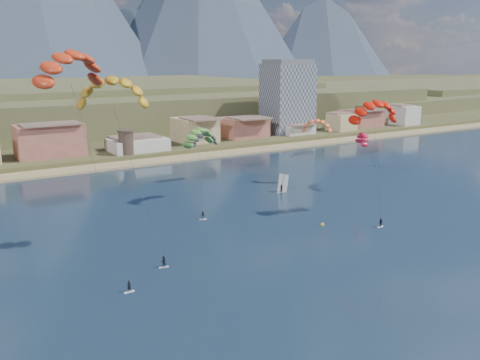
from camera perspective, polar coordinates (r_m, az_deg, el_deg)
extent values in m
plane|color=black|center=(86.43, 11.54, -10.67)|extent=(2400.00, 2400.00, 0.00)
cube|color=tan|center=(175.09, -12.97, 1.64)|extent=(2200.00, 12.00, 0.90)
cube|color=brown|center=(293.55, -13.11, 8.09)|extent=(320.00, 150.00, 15.00)
cube|color=brown|center=(410.70, 18.44, 8.68)|extent=(240.00, 120.00, 8.00)
cube|color=brown|center=(505.32, 23.63, 9.24)|extent=(260.00, 140.00, 12.00)
cone|color=#2A3847|center=(1140.21, 8.64, 17.87)|extent=(340.00, 340.00, 250.00)
cone|color=#2A3847|center=(1298.83, 16.03, 16.29)|extent=(320.00, 320.00, 220.00)
cube|color=gray|center=(232.50, 5.26, 8.93)|extent=(20.00, 16.00, 30.00)
cube|color=#59595E|center=(231.82, 5.34, 12.87)|extent=(18.00, 14.40, 2.00)
cylinder|color=#47382D|center=(183.12, -12.43, 4.01)|extent=(5.20, 5.20, 8.00)
cylinder|color=#47382D|center=(182.49, -12.49, 5.34)|extent=(5.82, 5.82, 0.60)
cube|color=silver|center=(82.22, -12.10, -11.96)|extent=(1.62, 0.53, 0.11)
imported|color=black|center=(81.81, -12.14, -11.34)|extent=(0.69, 0.46, 1.85)
cylinder|color=#262626|center=(82.81, -15.24, -0.26)|extent=(0.05, 0.05, 32.77)
cube|color=silver|center=(90.13, -8.41, -9.47)|extent=(1.75, 0.81, 0.11)
imported|color=black|center=(89.74, -8.44, -8.86)|extent=(1.06, 0.89, 1.93)
cylinder|color=#262626|center=(90.77, -11.20, -0.23)|extent=(0.05, 0.05, 28.32)
cube|color=silver|center=(113.19, 15.22, -5.00)|extent=(1.68, 0.70, 0.11)
imported|color=black|center=(112.89, 15.25, -4.52)|extent=(1.15, 0.60, 1.88)
cylinder|color=#262626|center=(115.22, 14.87, 1.04)|extent=(0.05, 0.05, 22.41)
cube|color=silver|center=(114.47, -4.10, -4.34)|extent=(1.62, 0.98, 0.10)
imported|color=black|center=(114.18, -4.11, -3.89)|extent=(1.32, 1.03, 1.79)
cylinder|color=#262626|center=(119.85, -4.34, 0.24)|extent=(0.05, 0.05, 20.16)
cylinder|color=#262626|center=(145.23, -3.16, 1.65)|extent=(0.04, 0.04, 12.90)
cylinder|color=#262626|center=(144.50, 9.41, 2.27)|extent=(0.04, 0.04, 16.35)
cylinder|color=#262626|center=(140.77, 14.26, 1.23)|extent=(0.04, 0.04, 14.24)
cube|color=silver|center=(137.39, 4.59, -1.32)|extent=(2.76, 1.46, 0.13)
imported|color=black|center=(137.14, 4.60, -0.91)|extent=(1.06, 0.84, 1.90)
cube|color=white|center=(137.06, 4.76, -0.33)|extent=(1.77, 3.04, 4.55)
sphere|color=yellow|center=(111.81, 9.07, -4.87)|extent=(0.80, 0.80, 0.80)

